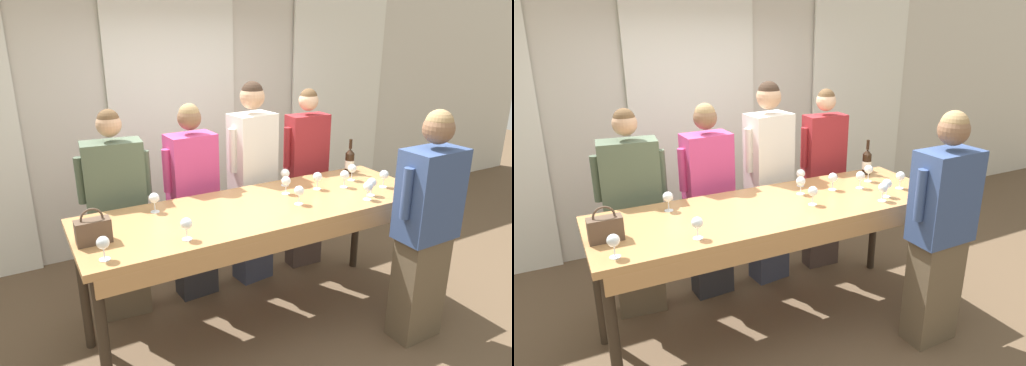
% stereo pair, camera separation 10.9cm
% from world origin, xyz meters
% --- Properties ---
extents(ground_plane, '(18.00, 18.00, 0.00)m').
position_xyz_m(ground_plane, '(0.00, 0.00, 0.00)').
color(ground_plane, brown).
extents(wall_back, '(12.00, 0.06, 2.80)m').
position_xyz_m(wall_back, '(0.00, 1.95, 1.40)').
color(wall_back, beige).
rests_on(wall_back, ground_plane).
extents(curtain_panel_center, '(1.39, 0.03, 2.69)m').
position_xyz_m(curtain_panel_center, '(0.00, 1.88, 1.34)').
color(curtain_panel_center, white).
rests_on(curtain_panel_center, ground_plane).
extents(curtain_panel_right, '(1.39, 0.03, 2.69)m').
position_xyz_m(curtain_panel_right, '(2.20, 1.88, 1.34)').
color(curtain_panel_right, white).
rests_on(curtain_panel_right, ground_plane).
extents(tasting_bar, '(2.75, 0.89, 1.05)m').
position_xyz_m(tasting_bar, '(0.00, -0.03, 0.95)').
color(tasting_bar, '#B27F4C').
rests_on(tasting_bar, ground_plane).
extents(wine_bottle, '(0.08, 0.08, 0.32)m').
position_xyz_m(wine_bottle, '(1.11, 0.32, 1.16)').
color(wine_bottle, black).
rests_on(wine_bottle, tasting_bar).
extents(handbag, '(0.21, 0.10, 0.23)m').
position_xyz_m(handbag, '(-1.24, -0.05, 1.13)').
color(handbag, brown).
rests_on(handbag, tasting_bar).
extents(wine_glass_front_left, '(0.08, 0.08, 0.15)m').
position_xyz_m(wine_glass_front_left, '(1.11, -0.14, 1.15)').
color(wine_glass_front_left, white).
rests_on(wine_glass_front_left, tasting_bar).
extents(wine_glass_front_mid, '(0.08, 0.08, 0.15)m').
position_xyz_m(wine_glass_front_mid, '(0.58, 0.09, 1.15)').
color(wine_glass_front_mid, white).
rests_on(wine_glass_front_mid, tasting_bar).
extents(wine_glass_front_right, '(0.08, 0.08, 0.15)m').
position_xyz_m(wine_glass_front_right, '(0.87, -0.24, 1.15)').
color(wine_glass_front_right, white).
rests_on(wine_glass_front_right, tasting_bar).
extents(wine_glass_center_left, '(0.08, 0.08, 0.15)m').
position_xyz_m(wine_glass_center_left, '(0.40, 0.30, 1.15)').
color(wine_glass_center_left, white).
rests_on(wine_glass_center_left, tasting_bar).
extents(wine_glass_center_mid, '(0.08, 0.08, 0.15)m').
position_xyz_m(wine_glass_center_mid, '(0.78, -0.30, 1.15)').
color(wine_glass_center_mid, white).
rests_on(wine_glass_center_mid, tasting_bar).
extents(wine_glass_center_right, '(0.08, 0.08, 0.15)m').
position_xyz_m(wine_glass_center_right, '(-0.75, 0.26, 1.15)').
color(wine_glass_center_right, white).
rests_on(wine_glass_center_right, tasting_bar).
extents(wine_glass_back_left, '(0.08, 0.08, 0.15)m').
position_xyz_m(wine_glass_back_left, '(-1.23, -0.31, 1.15)').
color(wine_glass_back_left, white).
rests_on(wine_glass_back_left, tasting_bar).
extents(wine_glass_back_mid, '(0.08, 0.08, 0.15)m').
position_xyz_m(wine_glass_back_mid, '(0.26, -0.12, 1.15)').
color(wine_glass_back_mid, white).
rests_on(wine_glass_back_mid, tasting_bar).
extents(wine_glass_back_right, '(0.08, 0.08, 0.15)m').
position_xyz_m(wine_glass_back_right, '(-0.71, -0.29, 1.15)').
color(wine_glass_back_right, white).
rests_on(wine_glass_back_right, tasting_bar).
extents(wine_glass_near_host, '(0.08, 0.08, 0.15)m').
position_xyz_m(wine_glass_near_host, '(0.99, 0.13, 1.15)').
color(wine_glass_near_host, white).
rests_on(wine_glass_near_host, tasting_bar).
extents(wine_glass_by_bottle, '(0.08, 0.08, 0.15)m').
position_xyz_m(wine_glass_by_bottle, '(0.29, 0.12, 1.15)').
color(wine_glass_by_bottle, white).
rests_on(wine_glass_by_bottle, tasting_bar).
extents(wine_glass_by_handbag, '(0.08, 0.08, 0.15)m').
position_xyz_m(wine_glass_by_handbag, '(0.81, 0.02, 1.15)').
color(wine_glass_by_handbag, white).
rests_on(wine_glass_by_handbag, tasting_bar).
extents(guest_olive_jacket, '(0.57, 0.29, 1.76)m').
position_xyz_m(guest_olive_jacket, '(-0.93, 0.69, 0.89)').
color(guest_olive_jacket, brown).
rests_on(guest_olive_jacket, ground_plane).
extents(guest_pink_top, '(0.51, 0.27, 1.75)m').
position_xyz_m(guest_pink_top, '(-0.29, 0.69, 0.89)').
color(guest_pink_top, '#28282D').
rests_on(guest_pink_top, ground_plane).
extents(guest_cream_sweater, '(0.50, 0.32, 1.90)m').
position_xyz_m(guest_cream_sweater, '(0.30, 0.69, 0.98)').
color(guest_cream_sweater, '#383D51').
rests_on(guest_cream_sweater, ground_plane).
extents(guest_striped_shirt, '(0.51, 0.22, 1.80)m').
position_xyz_m(guest_striped_shirt, '(0.89, 0.69, 0.93)').
color(guest_striped_shirt, '#473833').
rests_on(guest_striped_shirt, ground_plane).
extents(host_pouring, '(0.56, 0.28, 1.81)m').
position_xyz_m(host_pouring, '(0.99, -0.72, 0.92)').
color(host_pouring, brown).
rests_on(host_pouring, ground_plane).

